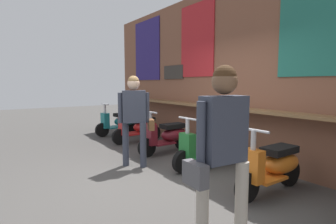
# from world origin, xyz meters

# --- Properties ---
(ground_plane) EXTENTS (29.47, 29.47, 0.00)m
(ground_plane) POSITION_xyz_m (0.00, 0.00, 0.00)
(ground_plane) COLOR #474442
(market_stall_facade) EXTENTS (10.53, 0.61, 3.58)m
(market_stall_facade) POSITION_xyz_m (-0.01, 2.02, 1.79)
(market_stall_facade) COLOR brown
(market_stall_facade) RESTS_ON ground_plane
(scooter_teal) EXTENTS (0.47, 1.40, 0.97)m
(scooter_teal) POSITION_xyz_m (-3.92, 1.08, 0.39)
(scooter_teal) COLOR #197075
(scooter_teal) RESTS_ON ground_plane
(scooter_red) EXTENTS (0.46, 1.40, 0.97)m
(scooter_red) POSITION_xyz_m (-2.65, 1.08, 0.39)
(scooter_red) COLOR red
(scooter_red) RESTS_ON ground_plane
(scooter_maroon) EXTENTS (0.47, 1.40, 0.97)m
(scooter_maroon) POSITION_xyz_m (-1.30, 1.08, 0.39)
(scooter_maroon) COLOR maroon
(scooter_maroon) RESTS_ON ground_plane
(scooter_green) EXTENTS (0.46, 1.40, 0.97)m
(scooter_green) POSITION_xyz_m (-0.03, 1.08, 0.39)
(scooter_green) COLOR #237533
(scooter_green) RESTS_ON ground_plane
(scooter_orange) EXTENTS (0.46, 1.40, 0.97)m
(scooter_orange) POSITION_xyz_m (1.37, 1.08, 0.39)
(scooter_orange) COLOR orange
(scooter_orange) RESTS_ON ground_plane
(shopper_with_handbag) EXTENTS (0.43, 0.67, 1.70)m
(shopper_with_handbag) POSITION_xyz_m (-0.83, 0.00, 1.04)
(shopper_with_handbag) COLOR #383D4C
(shopper_with_handbag) RESTS_ON ground_plane
(shopper_browsing) EXTENTS (0.32, 0.67, 1.72)m
(shopper_browsing) POSITION_xyz_m (1.92, -0.54, 1.06)
(shopper_browsing) COLOR #ADA393
(shopper_browsing) RESTS_ON ground_plane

